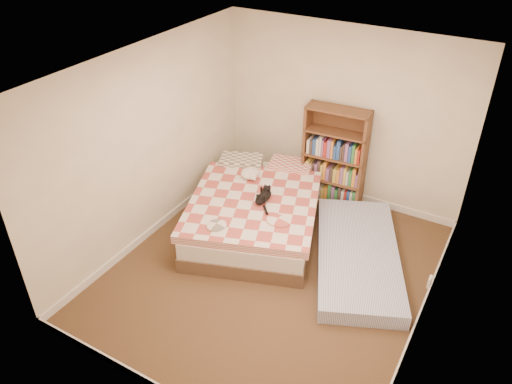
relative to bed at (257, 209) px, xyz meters
The scene contains 6 objects.
room 1.32m from the bed, 48.61° to the right, with size 3.51×4.01×2.51m.
bed is the anchor object (origin of this frame).
bookshelf 1.30m from the bed, 60.25° to the left, with size 0.89×0.35×1.45m.
floor_mattress 1.46m from the bed, ahead, with size 0.96×2.14×0.19m, color #7486C2.
black_cat 0.37m from the bed, 28.97° to the right, with size 0.24×0.56×0.13m.
white_dog 0.51m from the bed, 133.25° to the left, with size 0.29×0.31×0.13m.
Camera 1 is at (2.10, -4.05, 4.08)m, focal length 35.00 mm.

